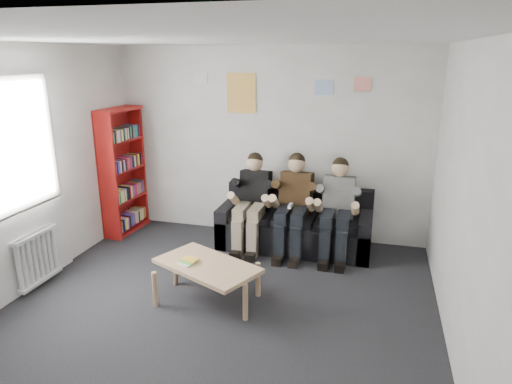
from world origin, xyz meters
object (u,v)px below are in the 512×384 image
coffee_table (207,268)px  person_left (252,203)px  bookshelf (124,171)px  person_middle (293,206)px  person_right (337,210)px  sofa (295,226)px

coffee_table → person_left: person_left is taller
bookshelf → person_middle: size_ratio=1.39×
bookshelf → coffee_table: (1.93, -1.65, -0.54)m
coffee_table → person_middle: person_middle is taller
bookshelf → person_left: size_ratio=1.42×
bookshelf → coffee_table: bookshelf is taller
bookshelf → person_right: (3.14, -0.12, -0.28)m
coffee_table → bookshelf: bearing=139.4°
bookshelf → sofa: bearing=6.7°
sofa → person_middle: bearing=-90.0°
person_middle → person_right: (0.57, 0.00, -0.01)m
sofa → person_middle: 0.41m
coffee_table → person_right: size_ratio=0.85×
sofa → person_right: person_right is taller
coffee_table → person_right: person_right is taller
bookshelf → person_left: (1.99, -0.12, -0.28)m
sofa → person_left: 0.70m
bookshelf → person_right: 3.15m
sofa → coffee_table: 1.84m
person_left → person_right: (1.15, 0.00, -0.00)m
person_right → coffee_table: bearing=-127.2°
person_middle → coffee_table: bearing=-108.0°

